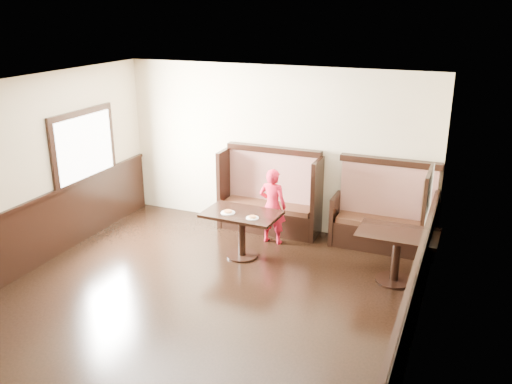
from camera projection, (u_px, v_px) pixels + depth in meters
The scene contains 9 objects.
ground at pixel (174, 326), 6.63m from camera, with size 7.00×7.00×0.00m, color black.
room_shell at pixel (162, 263), 6.77m from camera, with size 7.00×7.00×7.00m.
booth_main at pixel (271, 200), 9.34m from camera, with size 1.75×0.72×1.45m.
booth_neighbor at pixel (384, 219), 8.65m from camera, with size 1.65×0.72×1.45m.
table_main at pixel (242, 223), 8.29m from camera, with size 1.17×0.76×0.73m.
table_neighbor at pixel (397, 245), 7.52m from camera, with size 1.10×0.72×0.76m.
child at pixel (273, 206), 8.78m from camera, with size 0.46×0.30×1.26m, color red.
pizza_plate_left at pixel (228, 212), 8.21m from camera, with size 0.22×0.22×0.04m.
pizza_plate_right at pixel (252, 217), 8.01m from camera, with size 0.19×0.19×0.03m.
Camera 1 is at (3.12, -4.91, 3.72)m, focal length 38.00 mm.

